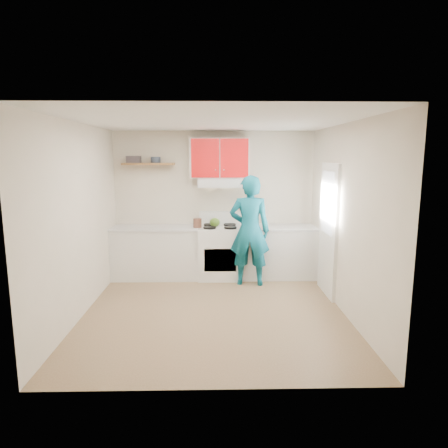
{
  "coord_description": "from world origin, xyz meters",
  "views": [
    {
      "loc": [
        0.02,
        -5.26,
        2.15
      ],
      "look_at": [
        0.15,
        0.55,
        1.15
      ],
      "focal_mm": 31.54,
      "sensor_mm": 36.0,
      "label": 1
    }
  ],
  "objects_px": {
    "stove": "(220,252)",
    "crock": "(197,224)",
    "kettle": "(215,222)",
    "person": "(250,231)",
    "tin": "(156,160)"
  },
  "relations": [
    {
      "from": "stove",
      "to": "person",
      "type": "xyz_separation_m",
      "value": [
        0.49,
        -0.39,
        0.47
      ]
    },
    {
      "from": "tin",
      "to": "crock",
      "type": "bearing_deg",
      "value": -18.88
    },
    {
      "from": "tin",
      "to": "crock",
      "type": "height_order",
      "value": "tin"
    },
    {
      "from": "stove",
      "to": "tin",
      "type": "bearing_deg",
      "value": 169.62
    },
    {
      "from": "stove",
      "to": "tin",
      "type": "relative_size",
      "value": 5.34
    },
    {
      "from": "tin",
      "to": "crock",
      "type": "relative_size",
      "value": 0.96
    },
    {
      "from": "kettle",
      "to": "person",
      "type": "bearing_deg",
      "value": -55.49
    },
    {
      "from": "tin",
      "to": "kettle",
      "type": "distance_m",
      "value": 1.52
    },
    {
      "from": "stove",
      "to": "person",
      "type": "distance_m",
      "value": 0.78
    },
    {
      "from": "crock",
      "to": "person",
      "type": "distance_m",
      "value": 0.95
    },
    {
      "from": "tin",
      "to": "kettle",
      "type": "bearing_deg",
      "value": -9.63
    },
    {
      "from": "stove",
      "to": "crock",
      "type": "distance_m",
      "value": 0.66
    },
    {
      "from": "tin",
      "to": "kettle",
      "type": "height_order",
      "value": "tin"
    },
    {
      "from": "stove",
      "to": "crock",
      "type": "height_order",
      "value": "crock"
    },
    {
      "from": "tin",
      "to": "person",
      "type": "height_order",
      "value": "tin"
    }
  ]
}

